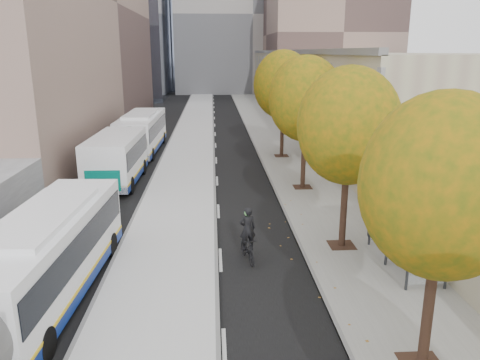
{
  "coord_description": "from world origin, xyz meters",
  "views": [
    {
      "loc": [
        -1.88,
        -5.42,
        8.15
      ],
      "look_at": [
        -0.67,
        15.08,
        2.5
      ],
      "focal_mm": 35.0,
      "sensor_mm": 36.0,
      "label": 1
    }
  ],
  "objects": [
    {
      "name": "sidewalk",
      "position": [
        4.12,
        35.0,
        0.04
      ],
      "size": [
        4.75,
        150.0,
        0.08
      ],
      "primitive_type": "cube",
      "color": "gray",
      "rests_on": "ground"
    },
    {
      "name": "building_tan",
      "position": [
        15.5,
        64.0,
        4.0
      ],
      "size": [
        18.0,
        92.0,
        8.0
      ],
      "primitive_type": "cube",
      "color": "tan",
      "rests_on": "ground"
    },
    {
      "name": "tree_b",
      "position": [
        3.6,
        5.0,
        5.04
      ],
      "size": [
        4.0,
        4.0,
        6.97
      ],
      "color": "#2F1F14",
      "rests_on": "sidewalk"
    },
    {
      "name": "building_far_block",
      "position": [
        6.0,
        96.0,
        15.0
      ],
      "size": [
        30.0,
        18.0,
        30.0
      ],
      "primitive_type": "cube",
      "color": "#A59E98",
      "rests_on": "ground"
    },
    {
      "name": "cyclist",
      "position": [
        -0.56,
        11.86,
        0.84
      ],
      "size": [
        0.88,
        1.84,
        2.27
      ],
      "rotation": [
        0.0,
        0.0,
        0.22
      ],
      "color": "black",
      "rests_on": "ground"
    },
    {
      "name": "tree_c",
      "position": [
        3.6,
        13.0,
        5.25
      ],
      "size": [
        4.2,
        4.2,
        7.28
      ],
      "color": "#2F1F14",
      "rests_on": "sidewalk"
    },
    {
      "name": "bus_shelter",
      "position": [
        5.69,
        10.96,
        2.19
      ],
      "size": [
        1.9,
        4.4,
        2.53
      ],
      "color": "#383A3F",
      "rests_on": "sidewalk"
    },
    {
      "name": "tree_e",
      "position": [
        3.6,
        31.0,
        5.69
      ],
      "size": [
        4.6,
        4.6,
        7.92
      ],
      "color": "#2F1F14",
      "rests_on": "sidewalk"
    },
    {
      "name": "bus_far",
      "position": [
        -7.86,
        29.44,
        1.7
      ],
      "size": [
        3.13,
        18.69,
        3.11
      ],
      "rotation": [
        0.0,
        0.0,
        -0.02
      ],
      "color": "white",
      "rests_on": "ground"
    },
    {
      "name": "tree_d",
      "position": [
        3.6,
        22.0,
        5.47
      ],
      "size": [
        4.4,
        4.4,
        7.6
      ],
      "color": "#2F1F14",
      "rests_on": "sidewalk"
    },
    {
      "name": "distant_car",
      "position": [
        -7.81,
        42.97,
        0.71
      ],
      "size": [
        1.95,
        4.25,
        1.41
      ],
      "primitive_type": "imported",
      "rotation": [
        0.0,
        0.0,
        0.07
      ],
      "color": "silver",
      "rests_on": "ground"
    },
    {
      "name": "bus_platform",
      "position": [
        -3.88,
        35.0,
        0.07
      ],
      "size": [
        4.25,
        150.0,
        0.15
      ],
      "primitive_type": "cube",
      "color": "silver",
      "rests_on": "ground"
    }
  ]
}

